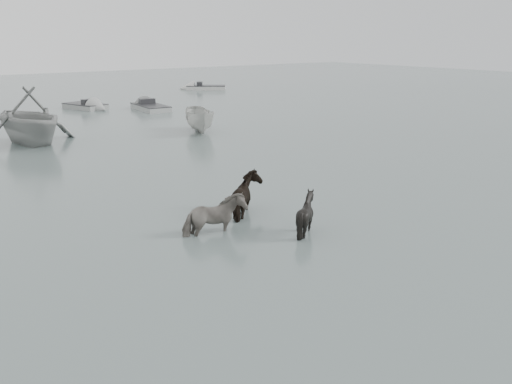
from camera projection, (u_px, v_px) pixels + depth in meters
ground at (282, 234)px, 15.56m from camera, size 140.00×140.00×0.00m
pony_pinto at (214, 208)px, 15.41m from camera, size 1.81×0.95×1.47m
pony_dark at (249, 188)px, 17.17m from camera, size 1.79×1.94×1.60m
pony_black at (306, 209)px, 15.55m from camera, size 1.29×1.17×1.32m
rowboat_trail at (28, 114)px, 27.98m from camera, size 5.69×6.33×2.97m
boat_small at (200, 118)px, 31.54m from camera, size 2.88×4.15×1.50m
skiff_port at (150, 105)px, 40.66m from camera, size 2.11×5.61×0.75m
skiff_mid at (85, 104)px, 41.35m from camera, size 2.81×4.88×0.75m
skiff_star at (206, 86)px, 55.67m from camera, size 5.17×4.31×0.75m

